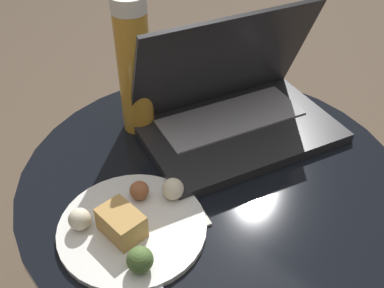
% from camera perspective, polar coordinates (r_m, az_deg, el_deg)
% --- Properties ---
extents(table, '(0.64, 0.64, 0.53)m').
position_cam_1_polar(table, '(0.89, 2.24, -12.19)').
color(table, black).
rests_on(table, ground_plane).
extents(napkin, '(0.20, 0.17, 0.00)m').
position_cam_1_polar(napkin, '(0.69, -6.14, -8.87)').
color(napkin, silver).
rests_on(napkin, table).
extents(laptop, '(0.40, 0.32, 0.22)m').
position_cam_1_polar(laptop, '(0.83, 5.36, 4.61)').
color(laptop, '#232326').
rests_on(laptop, table).
extents(beer_glass, '(0.06, 0.06, 0.25)m').
position_cam_1_polar(beer_glass, '(0.80, -7.52, 9.65)').
color(beer_glass, gold).
rests_on(beer_glass, table).
extents(snack_plate, '(0.22, 0.22, 0.05)m').
position_cam_1_polar(snack_plate, '(0.67, -7.73, -10.07)').
color(snack_plate, silver).
rests_on(snack_plate, table).
extents(fork, '(0.12, 0.17, 0.00)m').
position_cam_1_polar(fork, '(0.65, -5.13, -13.00)').
color(fork, silver).
rests_on(fork, table).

